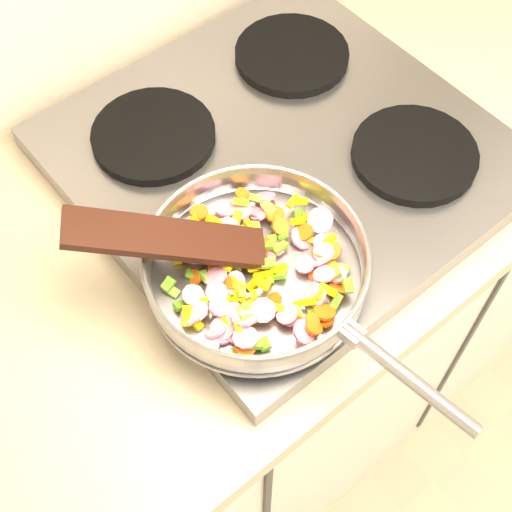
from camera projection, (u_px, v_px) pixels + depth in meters
base_cabinet at (492, 148)px, 1.75m from camera, size 3.00×0.65×0.86m
cooktop at (282, 157)px, 1.10m from camera, size 0.60×0.60×0.04m
grate_fl at (272, 254)px, 0.97m from camera, size 0.19×0.19×0.02m
grate_fr at (415, 154)px, 1.07m from camera, size 0.19×0.19×0.02m
grate_bl at (153, 135)px, 1.09m from camera, size 0.19×0.19×0.02m
grate_br at (292, 55)px, 1.18m from camera, size 0.19×0.19×0.02m
saute_pan at (257, 265)px, 0.91m from camera, size 0.33×0.50×0.06m
vegetable_heap at (254, 270)px, 0.92m from camera, size 0.26×0.27×0.05m
wooden_spatula at (167, 238)px, 0.89m from camera, size 0.24×0.19×0.10m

